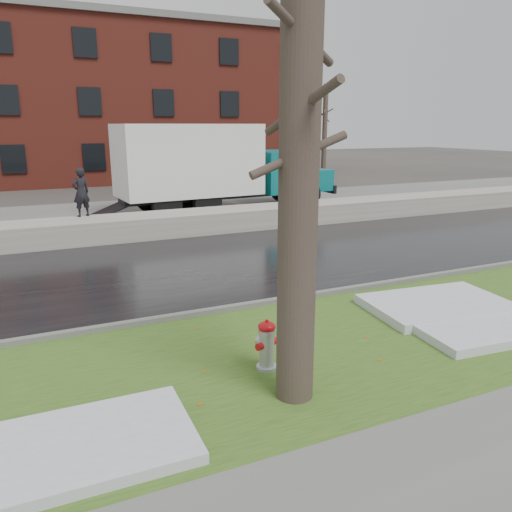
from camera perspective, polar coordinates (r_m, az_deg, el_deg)
name	(u,v)px	position (r m, az deg, el deg)	size (l,w,h in m)	color
ground	(275,325)	(9.52, 2.18, -7.93)	(120.00, 120.00, 0.00)	#47423D
verge	(308,351)	(8.51, 6.02, -10.72)	(60.00, 4.50, 0.04)	#2A4F1A
sidewalk	(497,499)	(6.08, 25.86, -23.72)	(60.00, 3.00, 0.05)	slate
road	(200,266)	(13.46, -6.42, -1.09)	(60.00, 7.00, 0.03)	black
parking_lot	(136,215)	(21.52, -13.54, 4.57)	(60.00, 9.00, 0.03)	slate
curb	(253,305)	(10.33, -0.31, -5.63)	(60.00, 0.15, 0.14)	slate
snowbank	(161,225)	(17.32, -10.81, 3.53)	(60.00, 1.60, 0.75)	#ADA79E
brick_building	(112,106)	(38.33, -16.16, 16.19)	(26.00, 12.00, 10.00)	maroon
bg_tree_right	(325,130)	(37.58, 7.86, 14.10)	(1.40, 1.62, 6.50)	brown
fire_hydrant	(267,343)	(7.66, 1.21, -9.90)	(0.40, 0.37, 0.81)	#A7ABAF
tree	(299,160)	(6.24, 4.95, 10.84)	(1.32, 1.58, 6.37)	brown
box_truck	(215,166)	(21.76, -4.73, 10.22)	(11.24, 3.26, 3.72)	black
worker	(81,192)	(17.34, -19.37, 6.88)	(0.58, 0.38, 1.59)	black
snow_patch_near	(475,322)	(10.18, 23.78, -6.97)	(2.60, 2.00, 0.16)	silver
snow_patch_far	(97,443)	(6.43, -17.74, -19.64)	(2.20, 1.60, 0.14)	silver
snow_patch_side	(437,305)	(10.81, 20.01, -5.28)	(2.80, 1.80, 0.18)	silver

